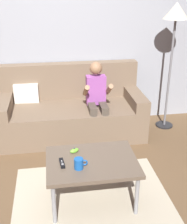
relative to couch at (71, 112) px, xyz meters
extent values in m
plane|color=brown|center=(-0.22, -1.37, -0.31)|extent=(9.18, 9.18, 0.00)
cube|color=#999EA8|center=(-0.22, 0.39, 0.94)|extent=(4.59, 0.05, 2.50)
cube|color=#75604C|center=(0.01, -0.06, -0.10)|extent=(1.86, 0.80, 0.41)
cube|color=#75604C|center=(0.01, 0.26, 0.35)|extent=(1.86, 0.16, 0.49)
cube|color=#75604C|center=(-0.83, -0.06, 0.18)|extent=(0.18, 0.80, 0.15)
cube|color=#75604C|center=(0.85, -0.06, 0.18)|extent=(0.18, 0.80, 0.15)
cube|color=silver|center=(-0.56, 0.18, 0.23)|extent=(0.33, 0.14, 0.26)
cylinder|color=#4C4238|center=(0.25, -0.40, -0.10)|extent=(0.08, 0.08, 0.41)
cylinder|color=#4C4238|center=(0.39, -0.40, -0.10)|extent=(0.08, 0.08, 0.41)
cube|color=#4C4238|center=(0.25, -0.25, 0.14)|extent=(0.09, 0.30, 0.09)
cube|color=#4C4238|center=(0.39, -0.25, 0.14)|extent=(0.09, 0.30, 0.09)
cube|color=#994C9E|center=(0.32, -0.10, 0.33)|extent=(0.24, 0.14, 0.37)
cylinder|color=#936B4C|center=(0.18, -0.23, 0.37)|extent=(0.06, 0.27, 0.21)
cylinder|color=#936B4C|center=(0.46, -0.23, 0.37)|extent=(0.06, 0.27, 0.21)
sphere|color=#936B4C|center=(0.32, -0.10, 0.61)|extent=(0.16, 0.16, 0.16)
cube|color=brown|center=(0.08, -1.38, 0.11)|extent=(0.81, 0.60, 0.04)
cylinder|color=gray|center=(-0.28, -1.63, -0.11)|extent=(0.04, 0.04, 0.40)
cylinder|color=gray|center=(0.44, -1.63, -0.11)|extent=(0.04, 0.04, 0.40)
cylinder|color=gray|center=(-0.28, -1.13, -0.11)|extent=(0.04, 0.04, 0.40)
cylinder|color=gray|center=(0.44, -1.13, -0.11)|extent=(0.04, 0.04, 0.40)
cube|color=#BCB299|center=(0.08, -1.38, -0.30)|extent=(1.47, 1.17, 0.01)
cube|color=black|center=(-0.19, -1.40, 0.14)|extent=(0.05, 0.14, 0.02)
cylinder|color=#99999E|center=(-0.18, -1.43, 0.15)|extent=(0.02, 0.02, 0.00)
cylinder|color=silver|center=(-0.19, -1.40, 0.15)|extent=(0.01, 0.01, 0.00)
cylinder|color=silver|center=(-0.19, -1.38, 0.15)|extent=(0.01, 0.01, 0.00)
ellipsoid|color=#72C638|center=(-0.06, -1.22, 0.15)|extent=(0.10, 0.08, 0.04)
cylinder|color=#4C4C51|center=(-0.06, -1.22, 0.17)|extent=(0.02, 0.02, 0.01)
cylinder|color=#1959B2|center=(-0.05, -1.48, 0.17)|extent=(0.08, 0.08, 0.10)
torus|color=#1959B2|center=(0.00, -1.48, 0.18)|extent=(0.06, 0.01, 0.06)
cylinder|color=black|center=(1.33, 0.00, -0.30)|extent=(0.24, 0.24, 0.02)
cylinder|color=slate|center=(1.33, 0.00, 0.44)|extent=(0.03, 0.03, 1.45)
cone|color=beige|center=(1.33, 0.00, 1.26)|extent=(0.32, 0.32, 0.20)
camera|label=1|loc=(-0.24, -3.57, 1.59)|focal=47.21mm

